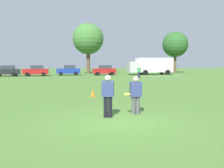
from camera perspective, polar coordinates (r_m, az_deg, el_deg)
The scene contains 13 objects.
ground_plane at distance 8.73m, azimuth 1.36°, elevation -8.98°, with size 199.32×199.32×0.00m, color #47702D.
player_thrower at distance 9.12m, azimuth -1.02°, elevation -2.37°, with size 0.53×0.41×1.66m.
player_defender at distance 9.77m, azimuth 5.80°, elevation -2.23°, with size 0.50×0.32×1.58m.
frisbee at distance 9.50m, azimuth 3.73°, elevation -2.47°, with size 0.27×0.27×0.07m.
traffic_cone at distance 15.09m, azimuth -4.71°, elevation -2.17°, with size 0.32×0.32×0.48m.
parked_car_mid_left at distance 42.75m, azimuth -24.26°, elevation 2.96°, with size 4.28×2.36×1.82m.
parked_car_center at distance 41.95m, azimuth -17.98°, elevation 3.13°, with size 4.28×2.36×1.82m.
parked_car_mid_right at distance 43.25m, azimuth -10.52°, elevation 3.34°, with size 4.28×2.36×1.82m.
parked_car_near_right at distance 42.95m, azimuth -1.87°, elevation 3.41°, with size 4.28×2.36×1.82m.
box_truck at distance 45.33m, azimuth 9.45°, elevation 4.47°, with size 8.60×3.26×3.18m.
bystander_sideline_watcher at distance 34.39m, azimuth 6.61°, elevation 3.05°, with size 0.53×0.52×1.71m.
tree_center_elm at distance 50.31m, azimuth -5.85°, elevation 10.84°, with size 6.50×6.50×10.56m.
tree_east_birch at distance 55.63m, azimuth 15.13°, elevation 9.26°, with size 5.74×5.74×9.32m.
Camera 1 is at (-2.38, -8.13, 2.11)m, focal length 37.56 mm.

